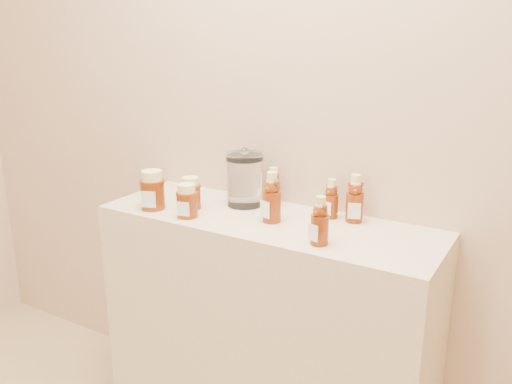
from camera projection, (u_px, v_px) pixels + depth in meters
The scene contains 11 objects.
wall_back at pixel (296, 81), 1.89m from camera, with size 3.50×0.02×2.70m, color tan.
display_table at pixel (266, 334), 1.99m from camera, with size 1.20×0.40×0.90m, color beige.
bear_bottle_back_left at pixel (273, 185), 1.97m from camera, with size 0.06×0.06×0.17m, color #602007, non-canonical shape.
bear_bottle_back_mid at pixel (331, 196), 1.85m from camera, with size 0.05×0.05×0.16m, color #602007, non-canonical shape.
bear_bottle_back_right at pixel (355, 195), 1.81m from camera, with size 0.06×0.06×0.18m, color #602007, non-canonical shape.
bear_bottle_front_left at pixel (272, 194), 1.81m from camera, with size 0.07×0.07×0.20m, color #602007, non-canonical shape.
bear_bottle_front_right at pixel (320, 217), 1.62m from camera, with size 0.06×0.06×0.17m, color #602007, non-canonical shape.
honey_jar_left at pixel (152, 190), 1.94m from camera, with size 0.09×0.09×0.14m, color #602007, non-canonical shape.
honey_jar_back at pixel (191, 193), 1.95m from camera, with size 0.07×0.07×0.12m, color #602007, non-canonical shape.
honey_jar_front at pixel (187, 201), 1.86m from camera, with size 0.07×0.07×0.12m, color #602007, non-canonical shape.
glass_canister at pixel (245, 177), 1.97m from camera, with size 0.14×0.14×0.21m, color white, non-canonical shape.
Camera 1 is at (0.87, 0.03, 1.53)m, focal length 38.00 mm.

